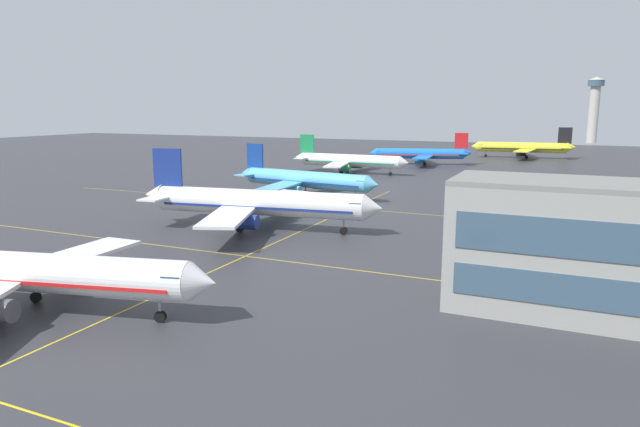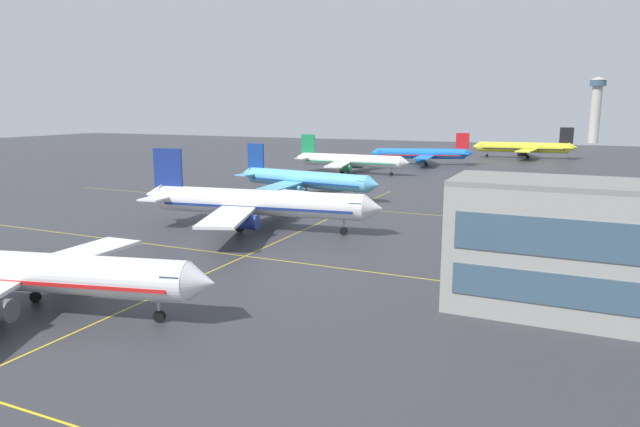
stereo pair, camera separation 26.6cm
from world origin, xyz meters
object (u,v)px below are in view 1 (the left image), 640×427
object	(u,v)px
airliner_front_gate	(28,273)
airliner_second_row	(255,203)
airliner_far_left_stand	(349,161)
control_tower	(594,105)
airliner_distant_taxiway	(523,148)
airliner_far_right_stand	(421,154)
airliner_third_row	(304,179)

from	to	relation	value
airliner_front_gate	airliner_second_row	bearing A→B (deg)	89.24
airliner_far_left_stand	control_tower	world-z (taller)	control_tower
airliner_distant_taxiway	control_tower	distance (m)	117.81
airliner_far_left_stand	airliner_far_right_stand	size ratio (longest dim) A/B	1.05
airliner_third_row	airliner_far_left_stand	distance (m)	45.52
airliner_second_row	airliner_far_right_stand	distance (m)	113.33
airliner_far_right_stand	airliner_second_row	bearing A→B (deg)	-89.24
airliner_third_row	control_tower	distance (m)	243.18
airliner_third_row	airliner_far_right_stand	world-z (taller)	airliner_third_row
airliner_second_row	control_tower	xyz separation A→B (m)	(55.04, 267.98, 16.48)
airliner_far_left_stand	airliner_distant_taxiway	size ratio (longest dim) A/B	0.94
airliner_third_row	airliner_far_left_stand	world-z (taller)	airliner_far_left_stand
airliner_front_gate	airliner_third_row	size ratio (longest dim) A/B	1.03
airliner_far_right_stand	airliner_far_left_stand	bearing A→B (deg)	-110.57
airliner_far_right_stand	control_tower	bearing A→B (deg)	69.92
airliner_far_left_stand	airliner_distant_taxiway	xyz separation A→B (m)	(42.94, 75.88, 0.24)
airliner_third_row	airliner_second_row	bearing A→B (deg)	-77.41
airliner_third_row	airliner_distant_taxiway	world-z (taller)	airliner_distant_taxiway
airliner_third_row	airliner_far_left_stand	size ratio (longest dim) A/B	1.00
airliner_third_row	airliner_distant_taxiway	size ratio (longest dim) A/B	0.94
airliner_second_row	airliner_distant_taxiway	distance (m)	157.04
airliner_distant_taxiway	airliner_far_left_stand	bearing A→B (deg)	-119.50
airliner_front_gate	airliner_far_right_stand	size ratio (longest dim) A/B	1.08
airliner_front_gate	airliner_far_left_stand	bearing A→B (deg)	96.66
airliner_second_row	airliner_distant_taxiway	world-z (taller)	airliner_second_row
airliner_front_gate	airliner_far_right_stand	distance (m)	154.59
control_tower	airliner_far_right_stand	bearing A→B (deg)	-110.08
airliner_second_row	airliner_far_right_stand	xyz separation A→B (m)	(-1.50, 113.31, -0.63)
airliner_distant_taxiway	airliner_second_row	bearing A→B (deg)	-100.42
airliner_distant_taxiway	airliner_far_right_stand	bearing A→B (deg)	-126.01
airliner_far_left_stand	airliner_second_row	bearing A→B (deg)	-79.52
airliner_front_gate	airliner_distant_taxiway	xyz separation A→B (m)	(28.95, 195.71, 0.11)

